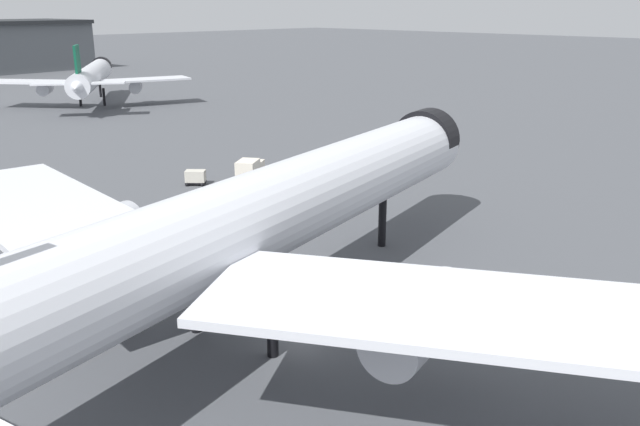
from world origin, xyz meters
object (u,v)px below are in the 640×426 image
object	(u,v)px
service_truck_front	(250,170)
baggage_cart_trailing	(196,177)
airliner_far_taxiway	(91,77)
airliner_near_gate	(253,221)

from	to	relation	value
service_truck_front	baggage_cart_trailing	xyz separation A→B (m)	(-5.54, 3.88, -0.61)
airliner_far_taxiway	service_truck_front	world-z (taller)	airliner_far_taxiway
airliner_near_gate	baggage_cart_trailing	size ratio (longest dim) A/B	23.04
service_truck_front	airliner_far_taxiway	bearing A→B (deg)	42.86
airliner_near_gate	service_truck_front	size ratio (longest dim) A/B	11.28
baggage_cart_trailing	airliner_near_gate	bearing A→B (deg)	-72.19
airliner_near_gate	baggage_cart_trailing	xyz separation A→B (m)	(19.62, 34.95, -6.81)
airliner_near_gate	baggage_cart_trailing	world-z (taller)	airliner_near_gate
service_truck_front	airliner_near_gate	bearing A→B (deg)	-162.39
airliner_far_taxiway	service_truck_front	bearing A→B (deg)	-159.61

